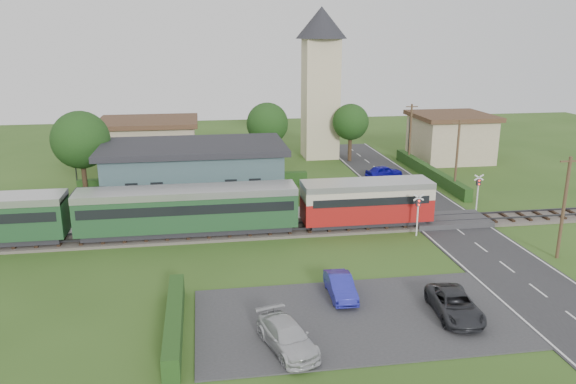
{
  "coord_description": "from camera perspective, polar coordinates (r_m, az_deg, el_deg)",
  "views": [
    {
      "loc": [
        -9.26,
        -38.06,
        14.69
      ],
      "look_at": [
        -2.67,
        4.0,
        2.56
      ],
      "focal_mm": 35.0,
      "sensor_mm": 36.0,
      "label": 1
    }
  ],
  "objects": [
    {
      "name": "pedestrian_near",
      "position": [
        45.43,
        0.5,
        -1.36
      ],
      "size": [
        0.66,
        0.56,
        1.53
      ],
      "primitive_type": "imported",
      "rotation": [
        0.0,
        0.0,
        2.74
      ],
      "color": "gray",
      "rests_on": "platform"
    },
    {
      "name": "church_tower",
      "position": [
        67.73,
        3.35,
        12.09
      ],
      "size": [
        6.0,
        6.0,
        17.6
      ],
      "color": "beige",
      "rests_on": "ground"
    },
    {
      "name": "equipment_hut",
      "position": [
        45.99,
        -19.48,
        -1.38
      ],
      "size": [
        2.3,
        2.3,
        2.55
      ],
      "color": "beige",
      "rests_on": "platform"
    },
    {
      "name": "tree_c",
      "position": [
        66.14,
        6.38,
        7.07
      ],
      "size": [
        4.2,
        4.2,
        6.78
      ],
      "color": "#332316",
      "rests_on": "ground"
    },
    {
      "name": "hedge_roadside",
      "position": [
        60.59,
        14.16,
        1.96
      ],
      "size": [
        0.8,
        18.0,
        1.2
      ],
      "primitive_type": "cube",
      "color": "#193814",
      "rests_on": "ground"
    },
    {
      "name": "road",
      "position": [
        45.1,
        16.98,
        -3.8
      ],
      "size": [
        6.0,
        70.0,
        0.05
      ],
      "primitive_type": "cube",
      "color": "#28282B",
      "rests_on": "ground"
    },
    {
      "name": "railway_track",
      "position": [
        43.62,
        3.89,
        -3.66
      ],
      "size": [
        76.0,
        3.2,
        0.49
      ],
      "color": "#4C443D",
      "rests_on": "ground"
    },
    {
      "name": "car_park",
      "position": [
        30.88,
        6.92,
        -12.54
      ],
      "size": [
        17.0,
        9.0,
        0.08
      ],
      "primitive_type": "cube",
      "color": "#333335",
      "rests_on": "ground"
    },
    {
      "name": "crossing_signal_far",
      "position": [
        49.82,
        18.75,
        0.45
      ],
      "size": [
        0.84,
        0.28,
        3.28
      ],
      "color": "silver",
      "rests_on": "ground"
    },
    {
      "name": "car_park_blue",
      "position": [
        32.67,
        5.35,
        -9.52
      ],
      "size": [
        1.41,
        3.82,
        1.25
      ],
      "primitive_type": "imported",
      "rotation": [
        0.0,
        0.0,
        -0.02
      ],
      "color": "#23259E",
      "rests_on": "car_park"
    },
    {
      "name": "utility_pole_d",
      "position": [
        65.42,
        12.32,
        5.8
      ],
      "size": [
        1.4,
        0.22,
        7.0
      ],
      "color": "#473321",
      "rests_on": "ground"
    },
    {
      "name": "crossing_deck",
      "position": [
        46.74,
        15.95,
        -2.76
      ],
      "size": [
        6.2,
        3.4,
        0.45
      ],
      "primitive_type": "cube",
      "color": "#333335",
      "rests_on": "ground"
    },
    {
      "name": "tree_b",
      "position": [
        62.24,
        -2.11,
        6.95
      ],
      "size": [
        4.6,
        4.6,
        7.34
      ],
      "color": "#332316",
      "rests_on": "ground"
    },
    {
      "name": "streetlamp_east",
      "position": [
        70.75,
        12.22,
        6.06
      ],
      "size": [
        0.3,
        0.3,
        5.15
      ],
      "color": "#3F3F47",
      "rests_on": "ground"
    },
    {
      "name": "car_park_dark",
      "position": [
        31.75,
        16.59,
        -10.91
      ],
      "size": [
        2.54,
        4.79,
        1.28
      ],
      "primitive_type": "imported",
      "rotation": [
        0.0,
        0.0,
        -0.09
      ],
      "color": "#292A2F",
      "rests_on": "car_park"
    },
    {
      "name": "station_building",
      "position": [
        50.5,
        -9.49,
        1.94
      ],
      "size": [
        16.0,
        9.0,
        5.3
      ],
      "color": "#3E585C",
      "rests_on": "ground"
    },
    {
      "name": "streetlamp_west",
      "position": [
        60.57,
        -20.91,
        3.76
      ],
      "size": [
        0.3,
        0.3,
        5.15
      ],
      "color": "#3F3F47",
      "rests_on": "ground"
    },
    {
      "name": "utility_pole_c",
      "position": [
        54.61,
        16.79,
        3.53
      ],
      "size": [
        1.4,
        0.22,
        7.0
      ],
      "color": "#473321",
      "rests_on": "ground"
    },
    {
      "name": "train",
      "position": [
        42.19,
        -14.43,
        -1.87
      ],
      "size": [
        43.2,
        2.9,
        3.4
      ],
      "color": "#232328",
      "rests_on": "ground"
    },
    {
      "name": "car_park_silver",
      "position": [
        27.62,
        -0.09,
        -14.46
      ],
      "size": [
        2.97,
        4.78,
        1.29
      ],
      "primitive_type": "imported",
      "rotation": [
        0.0,
        0.0,
        0.28
      ],
      "color": "silver",
      "rests_on": "car_park"
    },
    {
      "name": "hedge_station",
      "position": [
        55.37,
        -9.38,
        0.99
      ],
      "size": [
        22.0,
        0.8,
        1.3
      ],
      "primitive_type": "cube",
      "color": "#193814",
      "rests_on": "ground"
    },
    {
      "name": "tree_a",
      "position": [
        53.96,
        -20.32,
        4.98
      ],
      "size": [
        5.2,
        5.2,
        8.0
      ],
      "color": "#332316",
      "rests_on": "ground"
    },
    {
      "name": "pedestrian_far",
      "position": [
        45.69,
        -19.4,
        -1.9
      ],
      "size": [
        1.03,
        1.15,
        1.96
      ],
      "primitive_type": "imported",
      "rotation": [
        0.0,
        0.0,
        1.93
      ],
      "color": "gray",
      "rests_on": "platform"
    },
    {
      "name": "car_on_road",
      "position": [
        59.25,
        9.72,
        2.03
      ],
      "size": [
        4.25,
        2.59,
        1.35
      ],
      "primitive_type": "imported",
      "rotation": [
        0.0,
        0.0,
        1.84
      ],
      "color": "#0E0B9C",
      "rests_on": "road"
    },
    {
      "name": "utility_pole_b",
      "position": [
        41.23,
        26.23,
        -1.35
      ],
      "size": [
        1.4,
        0.22,
        7.0
      ],
      "color": "#473321",
      "rests_on": "ground"
    },
    {
      "name": "crossing_signal_near",
      "position": [
        42.66,
        13.07,
        -1.63
      ],
      "size": [
        0.84,
        0.28,
        3.28
      ],
      "color": "silver",
      "rests_on": "ground"
    },
    {
      "name": "hedge_carpark",
      "position": [
        29.67,
        -11.47,
        -12.79
      ],
      "size": [
        0.8,
        9.0,
        1.2
      ],
      "primitive_type": "cube",
      "color": "#193814",
      "rests_on": "ground"
    },
    {
      "name": "house_east",
      "position": [
        69.63,
        16.17,
        5.43
      ],
      "size": [
        8.8,
        8.8,
        5.5
      ],
      "color": "tan",
      "rests_on": "ground"
    },
    {
      "name": "ground",
      "position": [
        41.83,
        4.48,
        -4.71
      ],
      "size": [
        120.0,
        120.0,
        0.0
      ],
      "primitive_type": "plane",
      "color": "#2D4C19"
    },
    {
      "name": "platform",
      "position": [
        45.62,
        -9.38,
        -2.81
      ],
      "size": [
        30.0,
        3.0,
        0.45
      ],
      "primitive_type": "cube",
      "color": "gray",
      "rests_on": "ground"
    },
    {
      "name": "house_west",
      "position": [
        64.43,
        -13.9,
        4.79
      ],
      "size": [
        10.8,
        8.8,
        5.5
      ],
      "color": "tan",
      "rests_on": "ground"
    }
  ]
}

